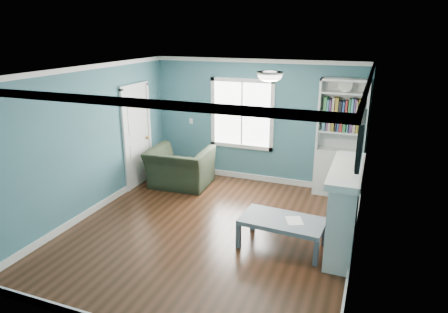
% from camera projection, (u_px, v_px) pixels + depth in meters
% --- Properties ---
extents(floor, '(5.00, 5.00, 0.00)m').
position_uv_depth(floor, '(210.00, 230.00, 6.59)').
color(floor, black).
rests_on(floor, ground).
extents(room_walls, '(5.00, 5.00, 5.00)m').
position_uv_depth(room_walls, '(209.00, 138.00, 6.11)').
color(room_walls, '#3F6777').
rests_on(room_walls, ground).
extents(trim, '(4.50, 5.00, 2.60)m').
position_uv_depth(trim, '(209.00, 159.00, 6.21)').
color(trim, white).
rests_on(trim, ground).
extents(window, '(1.40, 0.06, 1.50)m').
position_uv_depth(window, '(242.00, 114.00, 8.46)').
color(window, white).
rests_on(window, room_walls).
extents(bookshelf, '(0.90, 0.35, 2.31)m').
position_uv_depth(bookshelf, '(339.00, 150.00, 7.75)').
color(bookshelf, silver).
rests_on(bookshelf, ground).
extents(fireplace, '(0.44, 1.58, 1.30)m').
position_uv_depth(fireplace, '(345.00, 210.00, 5.86)').
color(fireplace, black).
rests_on(fireplace, ground).
extents(tv, '(0.06, 1.10, 0.65)m').
position_uv_depth(tv, '(361.00, 139.00, 5.49)').
color(tv, black).
rests_on(tv, fireplace).
extents(door, '(0.12, 0.98, 2.17)m').
position_uv_depth(door, '(137.00, 135.00, 8.27)').
color(door, silver).
rests_on(door, ground).
extents(ceiling_fixture, '(0.38, 0.38, 0.15)m').
position_uv_depth(ceiling_fixture, '(270.00, 76.00, 5.59)').
color(ceiling_fixture, white).
rests_on(ceiling_fixture, room_walls).
extents(light_switch, '(0.08, 0.01, 0.12)m').
position_uv_depth(light_switch, '(191.00, 121.00, 8.94)').
color(light_switch, white).
rests_on(light_switch, room_walls).
extents(recliner, '(1.29, 0.88, 1.08)m').
position_uv_depth(recliner, '(180.00, 161.00, 8.31)').
color(recliner, black).
rests_on(recliner, ground).
extents(coffee_table, '(1.28, 0.75, 0.45)m').
position_uv_depth(coffee_table, '(282.00, 223.00, 6.00)').
color(coffee_table, '#4D525C').
rests_on(coffee_table, ground).
extents(paper_sheet, '(0.32, 0.36, 0.00)m').
position_uv_depth(paper_sheet, '(294.00, 221.00, 5.93)').
color(paper_sheet, white).
rests_on(paper_sheet, coffee_table).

